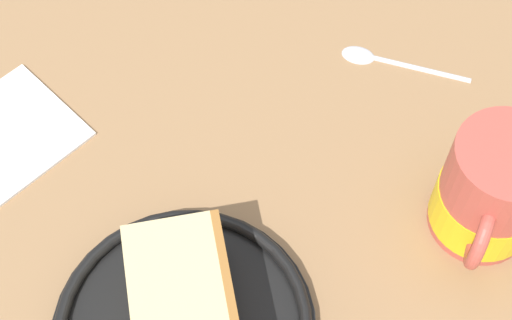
# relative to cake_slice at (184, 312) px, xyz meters

# --- Properties ---
(ground_plane) EXTENTS (1.54, 1.54, 0.03)m
(ground_plane) POSITION_rel_cake_slice_xyz_m (0.10, -0.01, -0.06)
(ground_plane) COLOR #936D47
(cake_slice) EXTENTS (0.13, 0.13, 0.06)m
(cake_slice) POSITION_rel_cake_slice_xyz_m (0.00, 0.00, 0.00)
(cake_slice) COLOR #9E662D
(cake_slice) RESTS_ON small_plate
(tea_mug) EXTENTS (0.10, 0.08, 0.10)m
(tea_mug) POSITION_rel_cake_slice_xyz_m (0.21, -0.12, 0.00)
(tea_mug) COLOR #BF4C3F
(tea_mug) RESTS_ON ground_plane
(teaspoon) EXTENTS (0.05, 0.12, 0.01)m
(teaspoon) POSITION_rel_cake_slice_xyz_m (0.30, 0.03, -0.04)
(teaspoon) COLOR silver
(teaspoon) RESTS_ON ground_plane
(folded_napkin) EXTENTS (0.13, 0.12, 0.01)m
(folded_napkin) POSITION_rel_cake_slice_xyz_m (0.03, 0.23, -0.04)
(folded_napkin) COLOR white
(folded_napkin) RESTS_ON ground_plane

